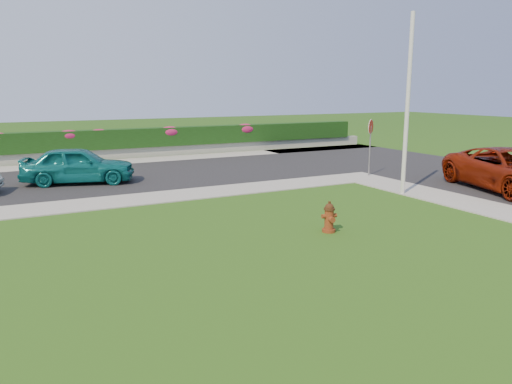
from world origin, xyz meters
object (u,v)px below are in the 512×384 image
suv_red (511,170)px  sedan_teal (78,165)px  utility_pole (408,106)px  fire_hydrant (329,218)px  stop_sign (371,134)px

suv_red → sedan_teal: size_ratio=1.31×
utility_pole → sedan_teal: bearing=143.1°
fire_hydrant → sedan_teal: sedan_teal is taller
sedan_teal → utility_pole: 13.52m
suv_red → utility_pole: utility_pole is taller
suv_red → utility_pole: size_ratio=0.89×
fire_hydrant → suv_red: 9.70m
fire_hydrant → utility_pole: utility_pole is taller
utility_pole → stop_sign: utility_pole is taller
utility_pole → stop_sign: size_ratio=2.54×
utility_pole → stop_sign: bearing=67.7°
fire_hydrant → utility_pole: size_ratio=0.13×
fire_hydrant → suv_red: (9.60, 1.34, 0.45)m
sedan_teal → stop_sign: bearing=-92.5°
fire_hydrant → sedan_teal: size_ratio=0.19×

